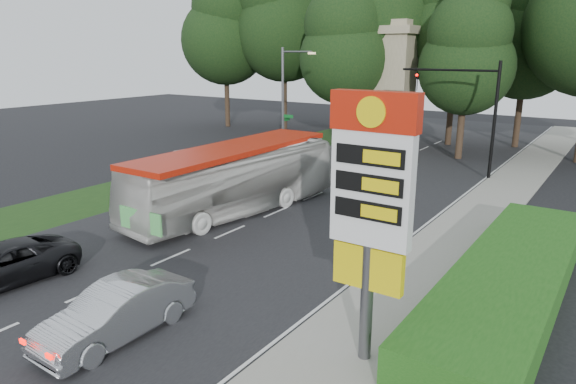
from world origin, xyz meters
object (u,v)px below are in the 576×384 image
Objects in this scene: sedan_silver at (116,312)px; suv_charcoal at (2,265)px; gas_station_pylon at (371,195)px; traffic_signal_mast at (474,103)px; monument at (395,86)px; transit_bus at (235,180)px; streetlight_signs at (285,99)px.

sedan_silver reaches higher than suv_charcoal.
gas_station_pylon is 0.95× the size of traffic_signal_mast.
monument is at bearing 142.00° from traffic_signal_mast.
transit_bus is 10.81m from suv_charcoal.
suv_charcoal is (-1.06, -30.80, -4.42)m from monument.
streetlight_signs is at bearing -121.97° from monument.
gas_station_pylon is at bearing -28.18° from transit_bus.
streetlight_signs is (-16.19, 20.01, -0.01)m from gas_station_pylon.
traffic_signal_mast is at bearing 75.47° from suv_charcoal.
streetlight_signs is at bearing 114.07° from sedan_silver.
traffic_signal_mast is at bearing 70.36° from transit_bus.
gas_station_pylon is at bearing -51.04° from streetlight_signs.
gas_station_pylon reaches higher than suv_charcoal.
transit_bus is at bearing -89.01° from monument.
suv_charcoal is (-1.41, -10.67, -0.98)m from transit_bus.
suv_charcoal is at bearing -179.68° from sedan_silver.
monument reaches higher than sedan_silver.
streetlight_signs reaches higher than suv_charcoal.
traffic_signal_mast is at bearing 8.92° from streetlight_signs.
gas_station_pylon is at bearing -68.20° from monument.
streetlight_signs is at bearing 128.96° from gas_station_pylon.
sedan_silver is 6.07m from suv_charcoal.
monument is at bearing 111.80° from gas_station_pylon.
monument is 0.84× the size of transit_bus.
streetlight_signs reaches higher than transit_bus.
traffic_signal_mast is at bearing 84.27° from sedan_silver.
suv_charcoal is at bearing -80.24° from streetlight_signs.
monument is (-11.20, 28.01, 0.66)m from gas_station_pylon.
monument is at bearing 98.78° from transit_bus.
traffic_signal_mast is 1.46× the size of suv_charcoal.
gas_station_pylon reaches higher than transit_bus.
sedan_silver is (-6.20, -2.81, -3.70)m from gas_station_pylon.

